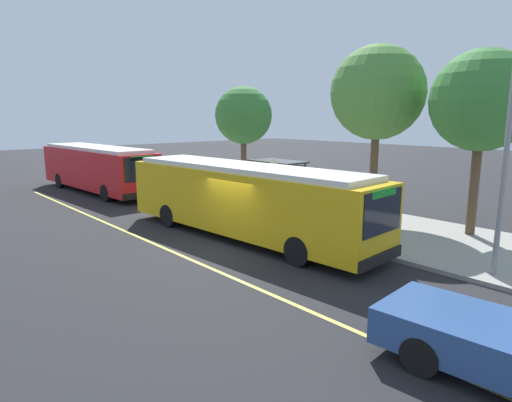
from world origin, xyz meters
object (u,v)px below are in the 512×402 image
Objects in this scene: transit_bus_main at (244,198)px; route_sign_post at (274,182)px; pedestrian_commuter at (276,193)px; transit_bus_second at (97,167)px; waiting_bench at (274,198)px.

route_sign_post is at bearing 107.01° from transit_bus_main.
route_sign_post is 1.66× the size of pedestrian_commuter.
transit_bus_second is at bearing -163.56° from pedestrian_commuter.
transit_bus_main is at bearing -56.69° from waiting_bench.
transit_bus_main is 7.31× the size of pedestrian_commuter.
transit_bus_main is at bearing -61.57° from pedestrian_commuter.
pedestrian_commuter is at bearing -40.27° from waiting_bench.
waiting_bench is at bearing 21.27° from transit_bus_second.
waiting_bench is 3.43m from route_sign_post.
waiting_bench is 0.95× the size of pedestrian_commuter.
route_sign_post is at bearing -44.27° from waiting_bench.
transit_bus_second is at bearing -170.42° from route_sign_post.
transit_bus_main reaches higher than waiting_bench.
route_sign_post is (14.01, 2.36, 0.34)m from transit_bus_second.
waiting_bench is (-2.97, 4.52, -0.99)m from transit_bus_main.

